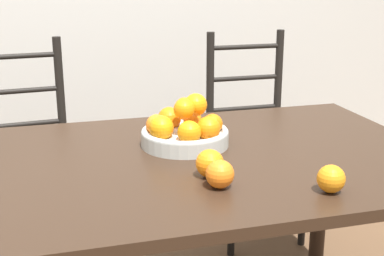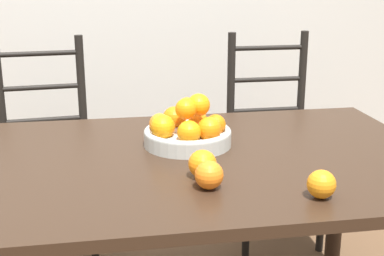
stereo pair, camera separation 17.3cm
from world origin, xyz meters
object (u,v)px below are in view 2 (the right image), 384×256
Objects in this scene: chair_left at (46,158)px; orange_loose_1 at (209,175)px; fruit_bowl at (187,130)px; chair_right at (273,146)px; orange_loose_2 at (202,164)px; orange_loose_0 at (321,184)px.

orange_loose_1 is at bearing -68.41° from chair_left.
fruit_bowl reaches higher than orange_loose_1.
fruit_bowl is at bearing -127.18° from chair_right.
chair_right reaches higher than fruit_bowl.
orange_loose_2 is (-0.00, 0.09, 0.00)m from orange_loose_1.
chair_left reaches higher than orange_loose_1.
chair_left is 1.12m from chair_right.
orange_loose_2 is (-0.28, 0.20, 0.00)m from orange_loose_0.
orange_loose_0 is 0.34m from orange_loose_2.
chair_right is at bearing 52.84° from fruit_bowl.
chair_left is (-0.55, 1.03, -0.32)m from orange_loose_2.
orange_loose_0 is at bearing -34.73° from orange_loose_2.
fruit_bowl is 0.30m from orange_loose_2.
fruit_bowl is 0.29× the size of chair_right.
fruit_bowl is 3.61× the size of orange_loose_2.
fruit_bowl is at bearing 89.30° from orange_loose_2.
orange_loose_0 is 1.52m from chair_left.
orange_loose_1 is 0.09m from orange_loose_2.
orange_loose_2 reaches higher than orange_loose_0.
chair_left reaches higher than fruit_bowl.
fruit_bowl is 0.98m from chair_right.
chair_left is (-0.56, 0.74, -0.33)m from fruit_bowl.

